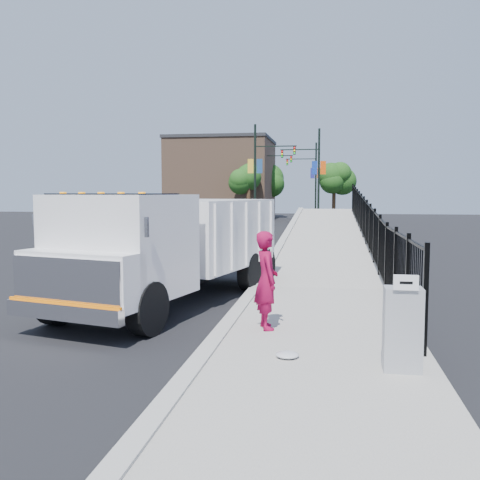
# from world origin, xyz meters

# --- Properties ---
(ground) EXTENTS (120.00, 120.00, 0.00)m
(ground) POSITION_xyz_m (0.00, 0.00, 0.00)
(ground) COLOR black
(ground) RESTS_ON ground
(sidewalk) EXTENTS (3.55, 12.00, 0.12)m
(sidewalk) POSITION_xyz_m (1.93, -2.00, 0.06)
(sidewalk) COLOR #9E998E
(sidewalk) RESTS_ON ground
(curb) EXTENTS (0.30, 12.00, 0.16)m
(curb) POSITION_xyz_m (0.00, -2.00, 0.08)
(curb) COLOR #ADAAA3
(curb) RESTS_ON ground
(ramp) EXTENTS (3.95, 24.06, 3.19)m
(ramp) POSITION_xyz_m (2.12, 16.00, 0.00)
(ramp) COLOR #9E998E
(ramp) RESTS_ON ground
(iron_fence) EXTENTS (0.10, 28.00, 1.80)m
(iron_fence) POSITION_xyz_m (3.55, 12.00, 0.90)
(iron_fence) COLOR black
(iron_fence) RESTS_ON ground
(truck) EXTENTS (4.41, 8.47, 2.77)m
(truck) POSITION_xyz_m (-1.85, 1.84, 1.56)
(truck) COLOR black
(truck) RESTS_ON ground
(worker) EXTENTS (0.67, 0.81, 1.90)m
(worker) POSITION_xyz_m (0.82, -0.67, 1.07)
(worker) COLOR maroon
(worker) RESTS_ON sidewalk
(utility_cabinet) EXTENTS (0.55, 0.40, 1.25)m
(utility_cabinet) POSITION_xyz_m (3.10, -2.79, 0.75)
(utility_cabinet) COLOR gray
(utility_cabinet) RESTS_ON sidewalk
(arrow_sign) EXTENTS (0.35, 0.04, 0.22)m
(arrow_sign) POSITION_xyz_m (3.10, -3.01, 1.48)
(arrow_sign) COLOR white
(arrow_sign) RESTS_ON utility_cabinet
(debris) EXTENTS (0.38, 0.38, 0.09)m
(debris) POSITION_xyz_m (1.37, -2.46, 0.17)
(debris) COLOR silver
(debris) RESTS_ON sidewalk
(light_pole_0) EXTENTS (3.77, 0.22, 8.00)m
(light_pole_0) POSITION_xyz_m (-3.41, 30.51, 4.36)
(light_pole_0) COLOR black
(light_pole_0) RESTS_ON ground
(light_pole_1) EXTENTS (3.78, 0.22, 8.00)m
(light_pole_1) POSITION_xyz_m (0.80, 34.02, 4.36)
(light_pole_1) COLOR black
(light_pole_1) RESTS_ON ground
(light_pole_2) EXTENTS (3.77, 0.22, 8.00)m
(light_pole_2) POSITION_xyz_m (-4.42, 41.18, 4.36)
(light_pole_2) COLOR black
(light_pole_2) RESTS_ON ground
(light_pole_3) EXTENTS (3.78, 0.22, 8.00)m
(light_pole_3) POSITION_xyz_m (0.25, 46.57, 4.36)
(light_pole_3) COLOR black
(light_pole_3) RESTS_ON ground
(tree_0) EXTENTS (2.44, 2.44, 5.22)m
(tree_0) POSITION_xyz_m (-5.24, 37.26, 3.93)
(tree_0) COLOR #382314
(tree_0) RESTS_ON ground
(tree_1) EXTENTS (2.41, 2.41, 5.21)m
(tree_1) POSITION_xyz_m (2.42, 40.53, 3.93)
(tree_1) COLOR #382314
(tree_1) RESTS_ON ground
(tree_2) EXTENTS (3.34, 3.34, 5.67)m
(tree_2) POSITION_xyz_m (-4.55, 47.32, 3.97)
(tree_2) COLOR #382314
(tree_2) RESTS_ON ground
(building) EXTENTS (10.00, 10.00, 8.00)m
(building) POSITION_xyz_m (-9.00, 44.00, 4.00)
(building) COLOR #8C664C
(building) RESTS_ON ground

